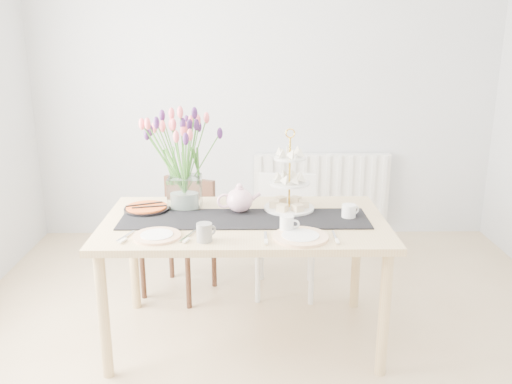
{
  "coord_description": "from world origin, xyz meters",
  "views": [
    {
      "loc": [
        -0.14,
        -2.44,
        1.76
      ],
      "look_at": [
        -0.1,
        0.41,
        0.93
      ],
      "focal_mm": 38.0,
      "sensor_mm": 36.0,
      "label": 1
    }
  ],
  "objects_px": {
    "chair_brown": "(183,228)",
    "tart_tin": "(147,209)",
    "dining_table": "(244,232)",
    "mug_grey": "(204,232)",
    "plate_right": "(300,237)",
    "radiator": "(321,187)",
    "plate_left": "(157,236)",
    "teapot": "(240,200)",
    "chair_white": "(286,225)",
    "tulip_vase": "(183,144)",
    "mug_white": "(287,224)",
    "cake_stand": "(289,190)",
    "cream_jug": "(349,211)"
  },
  "relations": [
    {
      "from": "chair_brown",
      "to": "tart_tin",
      "type": "relative_size",
      "value": 2.97
    },
    {
      "from": "dining_table",
      "to": "mug_grey",
      "type": "bearing_deg",
      "value": -121.04
    },
    {
      "from": "mug_grey",
      "to": "plate_right",
      "type": "xyz_separation_m",
      "value": [
        0.49,
        0.04,
        -0.04
      ]
    },
    {
      "from": "radiator",
      "to": "mug_grey",
      "type": "height_order",
      "value": "mug_grey"
    },
    {
      "from": "radiator",
      "to": "plate_left",
      "type": "height_order",
      "value": "plate_left"
    },
    {
      "from": "mug_grey",
      "to": "radiator",
      "type": "bearing_deg",
      "value": 25.92
    },
    {
      "from": "teapot",
      "to": "chair_white",
      "type": "bearing_deg",
      "value": 49.66
    },
    {
      "from": "tart_tin",
      "to": "mug_grey",
      "type": "height_order",
      "value": "mug_grey"
    },
    {
      "from": "tulip_vase",
      "to": "radiator",
      "type": "bearing_deg",
      "value": 55.68
    },
    {
      "from": "chair_white",
      "to": "mug_white",
      "type": "height_order",
      "value": "mug_white"
    },
    {
      "from": "dining_table",
      "to": "teapot",
      "type": "bearing_deg",
      "value": 103.58
    },
    {
      "from": "tulip_vase",
      "to": "mug_white",
      "type": "height_order",
      "value": "tulip_vase"
    },
    {
      "from": "teapot",
      "to": "plate_right",
      "type": "relative_size",
      "value": 0.87
    },
    {
      "from": "chair_white",
      "to": "cake_stand",
      "type": "height_order",
      "value": "cake_stand"
    },
    {
      "from": "cake_stand",
      "to": "tart_tin",
      "type": "relative_size",
      "value": 1.65
    },
    {
      "from": "chair_brown",
      "to": "plate_left",
      "type": "xyz_separation_m",
      "value": [
        -0.02,
        -0.94,
        0.3
      ]
    },
    {
      "from": "cake_stand",
      "to": "teapot",
      "type": "height_order",
      "value": "cake_stand"
    },
    {
      "from": "mug_white",
      "to": "tulip_vase",
      "type": "bearing_deg",
      "value": 147.33
    },
    {
      "from": "cake_stand",
      "to": "chair_brown",
      "type": "bearing_deg",
      "value": 144.26
    },
    {
      "from": "tulip_vase",
      "to": "mug_white",
      "type": "relative_size",
      "value": 7.93
    },
    {
      "from": "mug_white",
      "to": "radiator",
      "type": "bearing_deg",
      "value": 80.72
    },
    {
      "from": "plate_right",
      "to": "dining_table",
      "type": "bearing_deg",
      "value": 134.62
    },
    {
      "from": "chair_white",
      "to": "plate_right",
      "type": "distance_m",
      "value": 1.02
    },
    {
      "from": "teapot",
      "to": "mug_grey",
      "type": "relative_size",
      "value": 2.64
    },
    {
      "from": "cream_jug",
      "to": "mug_white",
      "type": "height_order",
      "value": "mug_white"
    },
    {
      "from": "chair_brown",
      "to": "cake_stand",
      "type": "distance_m",
      "value": 0.96
    },
    {
      "from": "tart_tin",
      "to": "mug_grey",
      "type": "distance_m",
      "value": 0.62
    },
    {
      "from": "tulip_vase",
      "to": "teapot",
      "type": "xyz_separation_m",
      "value": [
        0.33,
        -0.11,
        -0.31
      ]
    },
    {
      "from": "chair_white",
      "to": "tart_tin",
      "type": "height_order",
      "value": "chair_white"
    },
    {
      "from": "teapot",
      "to": "radiator",
      "type": "bearing_deg",
      "value": 55.62
    },
    {
      "from": "radiator",
      "to": "mug_grey",
      "type": "bearing_deg",
      "value": -112.8
    },
    {
      "from": "cake_stand",
      "to": "plate_left",
      "type": "distance_m",
      "value": 0.85
    },
    {
      "from": "chair_brown",
      "to": "plate_right",
      "type": "bearing_deg",
      "value": -28.6
    },
    {
      "from": "chair_white",
      "to": "teapot",
      "type": "xyz_separation_m",
      "value": [
        -0.31,
        -0.56,
        0.36
      ]
    },
    {
      "from": "tulip_vase",
      "to": "cream_jug",
      "type": "height_order",
      "value": "tulip_vase"
    },
    {
      "from": "plate_left",
      "to": "mug_white",
      "type": "bearing_deg",
      "value": 5.88
    },
    {
      "from": "chair_white",
      "to": "cream_jug",
      "type": "height_order",
      "value": "cream_jug"
    },
    {
      "from": "chair_brown",
      "to": "chair_white",
      "type": "relative_size",
      "value": 0.97
    },
    {
      "from": "chair_brown",
      "to": "plate_left",
      "type": "distance_m",
      "value": 0.99
    },
    {
      "from": "radiator",
      "to": "mug_white",
      "type": "relative_size",
      "value": 13.56
    },
    {
      "from": "cream_jug",
      "to": "plate_left",
      "type": "bearing_deg",
      "value": 171.13
    },
    {
      "from": "cream_jug",
      "to": "mug_grey",
      "type": "relative_size",
      "value": 0.84
    },
    {
      "from": "plate_left",
      "to": "tart_tin",
      "type": "bearing_deg",
      "value": 106.8
    },
    {
      "from": "radiator",
      "to": "tulip_vase",
      "type": "height_order",
      "value": "tulip_vase"
    },
    {
      "from": "chair_brown",
      "to": "cream_jug",
      "type": "bearing_deg",
      "value": -7.93
    },
    {
      "from": "tulip_vase",
      "to": "plate_left",
      "type": "xyz_separation_m",
      "value": [
        -0.09,
        -0.5,
        -0.38
      ]
    },
    {
      "from": "tart_tin",
      "to": "mug_grey",
      "type": "xyz_separation_m",
      "value": [
        0.38,
        -0.49,
        0.03
      ]
    },
    {
      "from": "chair_white",
      "to": "cake_stand",
      "type": "bearing_deg",
      "value": -87.13
    },
    {
      "from": "chair_white",
      "to": "mug_grey",
      "type": "bearing_deg",
      "value": -110.37
    },
    {
      "from": "chair_white",
      "to": "cake_stand",
      "type": "distance_m",
      "value": 0.66
    }
  ]
}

